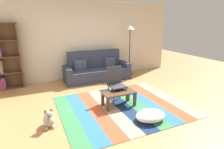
{
  "coord_description": "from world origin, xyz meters",
  "views": [
    {
      "loc": [
        -1.91,
        -3.89,
        2.0
      ],
      "look_at": [
        0.01,
        0.33,
        0.65
      ],
      "focal_mm": 29.48,
      "sensor_mm": 36.0,
      "label": 1
    }
  ],
  "objects": [
    {
      "name": "dog",
      "position": [
        -1.71,
        -0.47,
        0.16
      ],
      "size": [
        0.22,
        0.35,
        0.4
      ],
      "color": "#9E998E",
      "rests_on": "ground_plane"
    },
    {
      "name": "rug",
      "position": [
        0.02,
        -0.27,
        0.01
      ],
      "size": [
        2.97,
        2.47,
        0.01
      ],
      "color": "#387F4C",
      "rests_on": "ground_plane"
    },
    {
      "name": "coffee_table",
      "position": [
        -0.06,
        -0.21,
        0.3
      ],
      "size": [
        0.79,
        0.41,
        0.36
      ],
      "color": "#513826",
      "rests_on": "rug"
    },
    {
      "name": "back_wall",
      "position": [
        0.0,
        2.55,
        1.35
      ],
      "size": [
        6.8,
        0.1,
        2.7
      ],
      "primitive_type": "cube",
      "color": "beige",
      "rests_on": "ground_plane"
    },
    {
      "name": "standing_lamp",
      "position": [
        1.56,
        2.13,
        1.54
      ],
      "size": [
        0.32,
        0.32,
        1.85
      ],
      "color": "black",
      "rests_on": "ground_plane"
    },
    {
      "name": "folding_chair",
      "position": [
        0.0,
        0.09,
        0.53
      ],
      "size": [
        0.4,
        0.4,
        0.9
      ],
      "rotation": [
        0.0,
        0.0,
        -0.67
      ],
      "color": "#38383D",
      "rests_on": "ground_plane"
    },
    {
      "name": "ground_plane",
      "position": [
        0.0,
        0.0,
        0.0
      ],
      "size": [
        14.0,
        14.0,
        0.0
      ],
      "primitive_type": "plane",
      "color": "#B27F4C"
    },
    {
      "name": "couch",
      "position": [
        0.19,
        2.02,
        0.34
      ],
      "size": [
        2.26,
        0.8,
        1.0
      ],
      "color": "#2D3347",
      "rests_on": "ground_plane"
    },
    {
      "name": "pouf",
      "position": [
        0.23,
        -1.1,
        0.11
      ],
      "size": [
        0.65,
        0.49,
        0.2
      ],
      "primitive_type": "ellipsoid",
      "color": "white",
      "rests_on": "rug"
    },
    {
      "name": "tv_remote",
      "position": [
        -0.08,
        -0.15,
        0.38
      ],
      "size": [
        0.11,
        0.15,
        0.02
      ],
      "primitive_type": "cube",
      "rotation": [
        0.0,
        0.0,
        0.5
      ],
      "color": "black",
      "rests_on": "coffee_table"
    },
    {
      "name": "bookshelf",
      "position": [
        -2.71,
        2.31,
        0.96
      ],
      "size": [
        0.9,
        0.28,
        1.96
      ],
      "color": "brown",
      "rests_on": "ground_plane"
    }
  ]
}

